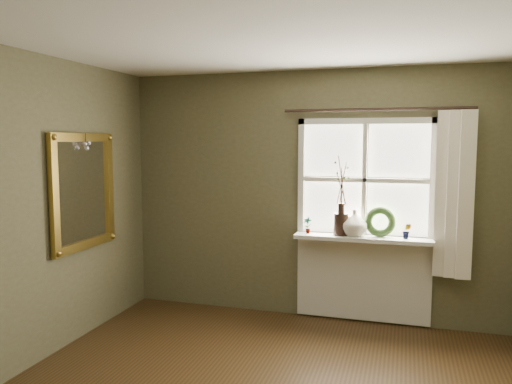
{
  "coord_description": "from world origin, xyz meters",
  "views": [
    {
      "loc": [
        0.95,
        -2.9,
        1.88
      ],
      "look_at": [
        -0.4,
        1.55,
        1.4
      ],
      "focal_mm": 35.0,
      "sensor_mm": 36.0,
      "label": 1
    }
  ],
  "objects_px": {
    "cream_vase": "(354,223)",
    "wreath": "(380,225)",
    "dark_jug": "(341,224)",
    "gilt_mirror": "(83,191)"
  },
  "relations": [
    {
      "from": "dark_jug",
      "to": "gilt_mirror",
      "type": "bearing_deg",
      "value": -156.18
    },
    {
      "from": "dark_jug",
      "to": "wreath",
      "type": "relative_size",
      "value": 0.75
    },
    {
      "from": "dark_jug",
      "to": "wreath",
      "type": "bearing_deg",
      "value": 5.96
    },
    {
      "from": "dark_jug",
      "to": "cream_vase",
      "type": "height_order",
      "value": "cream_vase"
    },
    {
      "from": "cream_vase",
      "to": "gilt_mirror",
      "type": "height_order",
      "value": "gilt_mirror"
    },
    {
      "from": "wreath",
      "to": "dark_jug",
      "type": "bearing_deg",
      "value": -177.65
    },
    {
      "from": "dark_jug",
      "to": "wreath",
      "type": "xyz_separation_m",
      "value": [
        0.38,
        0.04,
        0.0
      ]
    },
    {
      "from": "dark_jug",
      "to": "gilt_mirror",
      "type": "relative_size",
      "value": 0.21
    },
    {
      "from": "wreath",
      "to": "cream_vase",
      "type": "bearing_deg",
      "value": -174.48
    },
    {
      "from": "cream_vase",
      "to": "wreath",
      "type": "relative_size",
      "value": 0.88
    }
  ]
}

